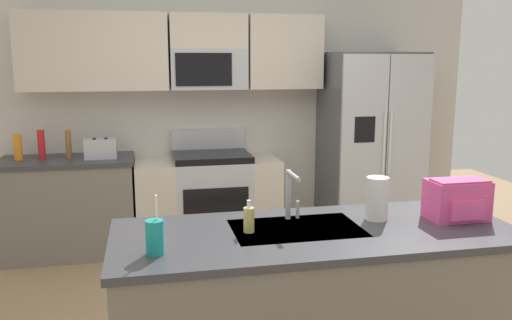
{
  "coord_description": "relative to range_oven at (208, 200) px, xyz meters",
  "views": [
    {
      "loc": [
        -0.77,
        -3.13,
        1.77
      ],
      "look_at": [
        0.03,
        0.6,
        1.05
      ],
      "focal_mm": 36.96,
      "sensor_mm": 36.0,
      "label": 1
    }
  ],
  "objects": [
    {
      "name": "bottle_red",
      "position": [
        -1.49,
        0.05,
        0.59
      ],
      "size": [
        0.06,
        0.06,
        0.26
      ],
      "primitive_type": "cylinder",
      "color": "red",
      "rests_on": "back_counter"
    },
    {
      "name": "island_counter",
      "position": [
        0.28,
        -2.41,
        0.01
      ],
      "size": [
        2.12,
        0.85,
        0.9
      ],
      "color": "slate",
      "rests_on": "ground"
    },
    {
      "name": "back_counter",
      "position": [
        -1.28,
        -0.0,
        0.01
      ],
      "size": [
        1.19,
        0.63,
        0.9
      ],
      "color": "slate",
      "rests_on": "ground"
    },
    {
      "name": "toaster",
      "position": [
        -0.97,
        -0.05,
        0.55
      ],
      "size": [
        0.28,
        0.16,
        0.18
      ],
      "color": "#B7BABF",
      "rests_on": "back_counter"
    },
    {
      "name": "kitchen_wall_unit",
      "position": [
        0.05,
        0.28,
        1.03
      ],
      "size": [
        5.2,
        0.43,
        2.6
      ],
      "color": "beige",
      "rests_on": "ground"
    },
    {
      "name": "drink_cup_teal",
      "position": [
        -0.55,
        -2.6,
        0.54
      ],
      "size": [
        0.08,
        0.08,
        0.28
      ],
      "color": "teal",
      "rests_on": "island_counter"
    },
    {
      "name": "sink_faucet",
      "position": [
        0.19,
        -2.22,
        0.62
      ],
      "size": [
        0.08,
        0.21,
        0.28
      ],
      "color": "#B7BABF",
      "rests_on": "island_counter"
    },
    {
      "name": "refrigerator",
      "position": [
        1.63,
        -0.07,
        0.48
      ],
      "size": [
        0.9,
        0.76,
        1.85
      ],
      "color": "#4C4F54",
      "rests_on": "ground"
    },
    {
      "name": "bottle_orange",
      "position": [
        -1.69,
        0.02,
        0.57
      ],
      "size": [
        0.07,
        0.07,
        0.23
      ],
      "primitive_type": "cylinder",
      "color": "orange",
      "rests_on": "back_counter"
    },
    {
      "name": "soap_dispenser",
      "position": [
        -0.07,
        -2.38,
        0.53
      ],
      "size": [
        0.06,
        0.06,
        0.17
      ],
      "color": "#D8CC66",
      "rests_on": "island_counter"
    },
    {
      "name": "backpack",
      "position": [
        1.11,
        -2.4,
        0.57
      ],
      "size": [
        0.32,
        0.22,
        0.23
      ],
      "color": "#EA4C93",
      "rests_on": "island_counter"
    },
    {
      "name": "pepper_mill",
      "position": [
        -1.25,
        -0.0,
        0.59
      ],
      "size": [
        0.05,
        0.05,
        0.26
      ],
      "primitive_type": "cylinder",
      "color": "brown",
      "rests_on": "back_counter"
    },
    {
      "name": "range_oven",
      "position": [
        0.0,
        0.0,
        0.0
      ],
      "size": [
        1.36,
        0.61,
        1.1
      ],
      "color": "#B7BABF",
      "rests_on": "ground"
    },
    {
      "name": "paper_towel_roll",
      "position": [
        0.67,
        -2.31,
        0.58
      ],
      "size": [
        0.12,
        0.12,
        0.24
      ],
      "primitive_type": "cylinder",
      "color": "white",
      "rests_on": "island_counter"
    }
  ]
}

